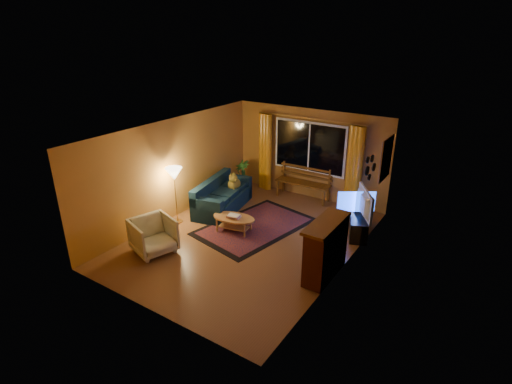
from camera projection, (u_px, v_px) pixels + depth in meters
The scene contains 22 objects.
floor at pixel (249, 239), 9.17m from camera, with size 4.50×6.00×0.02m, color brown.
ceiling at pixel (248, 131), 8.20m from camera, with size 4.50×6.00×0.02m, color white.
wall_back at pixel (310, 154), 11.01m from camera, with size 4.50×0.02×2.50m, color #B67830.
wall_left at pixel (173, 169), 9.83m from camera, with size 0.02×6.00×2.50m, color #B67830.
wall_right at pixel (347, 212), 7.54m from camera, with size 0.02×6.00×2.50m, color #B67830.
window at pixel (309, 147), 10.88m from camera, with size 2.00×0.02×1.30m, color black.
curtain_rod at pixel (310, 119), 10.54m from camera, with size 0.03×0.03×3.20m, color #BF8C3F.
curtain_left at pixel (266, 152), 11.64m from camera, with size 0.36×0.36×2.24m, color orange.
curtain_right at pixel (355, 168), 10.28m from camera, with size 0.36×0.36×2.24m, color orange.
bench at pixel (303, 191), 11.22m from camera, with size 1.56×0.46×0.47m, color #56300C.
potted_plant at pixel (242, 175), 11.84m from camera, with size 0.48×0.48×0.86m, color #235B1E.
sofa at pixel (223, 195), 10.50m from camera, with size 0.85×1.98×0.80m, color #0D212F.
dog at pixel (234, 183), 10.73m from camera, with size 0.30×0.41×0.44m, color olive, non-canonical shape.
armchair at pixel (153, 234), 8.47m from camera, with size 0.82×0.77×0.85m, color beige.
floor_lamp at pixel (176, 196), 9.67m from camera, with size 0.24×0.24×1.42m, color #BF8C3F.
rug at pixel (255, 226), 9.70m from camera, with size 1.76×2.78×0.02m, color maroon.
coffee_table at pixel (234, 224), 9.41m from camera, with size 1.03×1.03×0.38m, color #B5793F.
tv_console at pixel (358, 224), 9.30m from camera, with size 0.38×1.15×0.48m, color black.
television at pixel (361, 203), 9.09m from camera, with size 1.08×0.14×0.62m, color black.
fireplace at pixel (326, 250), 7.61m from camera, with size 0.40×1.20×1.10m, color maroon.
mirror_cluster at pixel (370, 166), 8.36m from camera, with size 0.06×0.60×0.56m, color black, non-canonical shape.
painting at pixel (386, 159), 9.30m from camera, with size 0.04×0.76×0.96m, color orange.
Camera 1 is at (4.56, -6.65, 4.50)m, focal length 28.00 mm.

